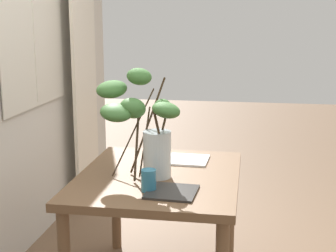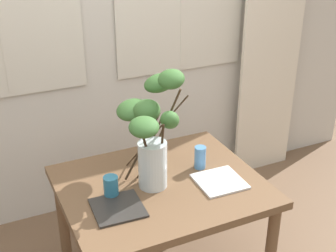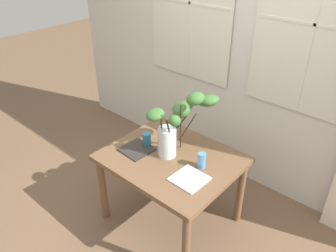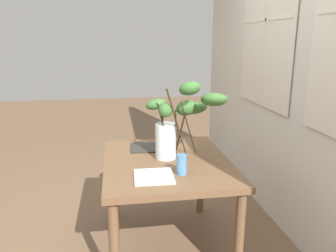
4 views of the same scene
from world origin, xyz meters
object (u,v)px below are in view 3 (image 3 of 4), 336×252
object	(u,v)px
drinking_glass_blue_right	(202,160)
plate_square_left	(137,149)
vase_with_branches	(178,122)
plate_square_right	(189,179)
dining_table	(171,166)
drinking_glass_blue_left	(147,139)

from	to	relation	value
drinking_glass_blue_right	plate_square_left	distance (m)	0.61
vase_with_branches	plate_square_right	bearing A→B (deg)	-36.68
dining_table	drinking_glass_blue_right	xyz separation A→B (m)	(0.28, 0.06, 0.17)
vase_with_branches	drinking_glass_blue_right	world-z (taller)	vase_with_branches
plate_square_left	drinking_glass_blue_left	bearing A→B (deg)	86.25
drinking_glass_blue_left	dining_table	bearing A→B (deg)	-0.67
plate_square_right	dining_table	bearing A→B (deg)	156.22
vase_with_branches	plate_square_left	xyz separation A→B (m)	(-0.29, -0.22, -0.30)
vase_with_branches	dining_table	bearing A→B (deg)	-85.06
vase_with_branches	plate_square_left	world-z (taller)	vase_with_branches
vase_with_branches	drinking_glass_blue_right	size ratio (longest dim) A/B	4.53
drinking_glass_blue_left	plate_square_right	distance (m)	0.61
dining_table	plate_square_right	distance (m)	0.35
dining_table	plate_square_left	size ratio (longest dim) A/B	4.36
drinking_glass_blue_right	plate_square_left	xyz separation A→B (m)	(-0.58, -0.18, -0.06)
dining_table	drinking_glass_blue_left	size ratio (longest dim) A/B	9.43
vase_with_branches	drinking_glass_blue_left	bearing A→B (deg)	-161.63
plate_square_left	drinking_glass_blue_right	bearing A→B (deg)	17.39
drinking_glass_blue_left	plate_square_left	world-z (taller)	drinking_glass_blue_left
drinking_glass_blue_right	plate_square_right	bearing A→B (deg)	-83.11
drinking_glass_blue_right	plate_square_right	world-z (taller)	drinking_glass_blue_right
dining_table	vase_with_branches	xyz separation A→B (m)	(-0.01, 0.10, 0.41)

